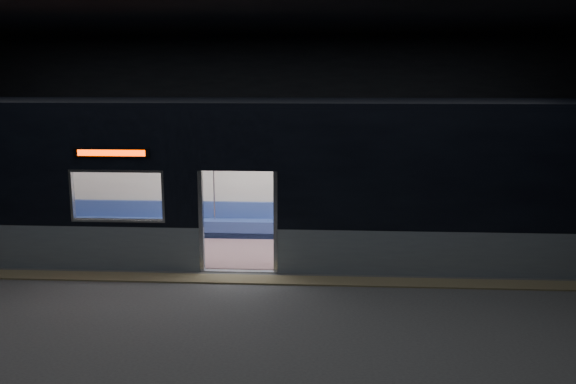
{
  "coord_description": "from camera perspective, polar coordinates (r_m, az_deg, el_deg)",
  "views": [
    {
      "loc": [
        1.7,
        -10.54,
        3.87
      ],
      "look_at": [
        0.91,
        2.3,
        1.4
      ],
      "focal_mm": 38.0,
      "sensor_mm": 36.0,
      "label": 1
    }
  ],
  "objects": [
    {
      "name": "passenger",
      "position": [
        14.49,
        9.73,
        -1.31
      ],
      "size": [
        0.45,
        0.77,
        1.5
      ],
      "rotation": [
        0.0,
        0.0,
        -0.04
      ],
      "color": "black",
      "rests_on": "metro_car"
    },
    {
      "name": "station_floor",
      "position": [
        11.36,
        -5.35,
        -9.13
      ],
      "size": [
        24.0,
        14.0,
        0.01
      ],
      "primitive_type": "cube",
      "color": "#47494C",
      "rests_on": "ground"
    },
    {
      "name": "tactile_strip",
      "position": [
        11.86,
        -4.94,
        -8.14
      ],
      "size": [
        22.8,
        0.5,
        0.03
      ],
      "primitive_type": "cube",
      "color": "#8C7F59",
      "rests_on": "station_floor"
    },
    {
      "name": "handbag",
      "position": [
        14.28,
        10.02,
        -2.12
      ],
      "size": [
        0.31,
        0.27,
        0.14
      ],
      "primitive_type": "cube",
      "rotation": [
        0.0,
        0.0,
        -0.09
      ],
      "color": "black",
      "rests_on": "passenger"
    },
    {
      "name": "transit_map",
      "position": [
        14.96,
        16.23,
        1.25
      ],
      "size": [
        1.02,
        0.03,
        0.66
      ],
      "primitive_type": "cube",
      "color": "white",
      "rests_on": "metro_car"
    },
    {
      "name": "metro_car",
      "position": [
        13.35,
        -3.83,
        2.12
      ],
      "size": [
        18.0,
        3.04,
        3.35
      ],
      "color": "gray",
      "rests_on": "station_floor"
    },
    {
      "name": "station_envelope",
      "position": [
        10.68,
        -5.7,
        9.71
      ],
      "size": [
        24.0,
        14.0,
        5.0
      ],
      "color": "black",
      "rests_on": "station_floor"
    }
  ]
}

